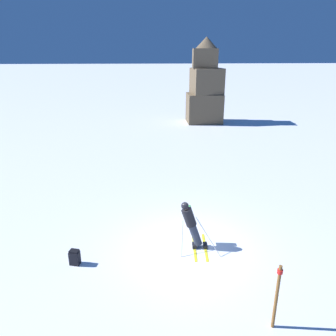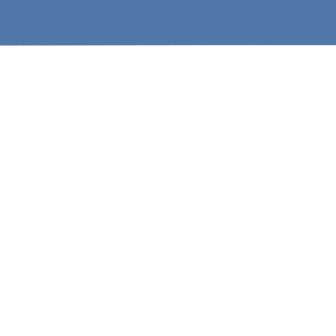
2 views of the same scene
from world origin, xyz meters
name	(u,v)px [view 1 (image 1 of 2)]	position (x,y,z in m)	size (l,w,h in m)	color
ground_plane	(189,248)	(0.00, 0.00, 0.00)	(300.00, 300.00, 0.00)	white
skier	(191,222)	(0.05, 0.05, 0.93)	(1.29, 1.66, 1.71)	yellow
rock_pillar	(205,88)	(3.94, 19.89, 3.05)	(3.05, 2.68, 7.28)	brown
spare_backpack	(75,257)	(-3.63, -0.64, 0.24)	(0.35, 0.29, 0.50)	black
trail_marker	(277,294)	(1.57, -3.44, 0.96)	(0.13, 0.13, 1.74)	brown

